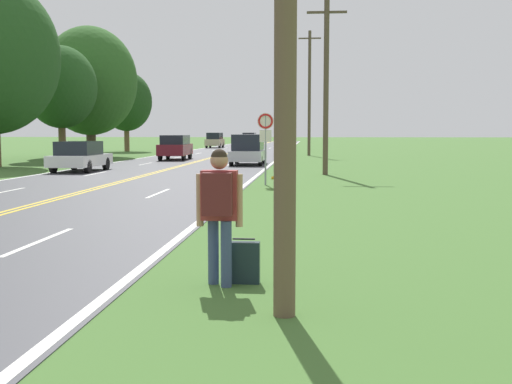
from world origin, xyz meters
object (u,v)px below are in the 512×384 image
(traffic_sign, at_px, (266,131))
(car_champagne_van_distant, at_px, (215,140))
(hitchhiker_person, at_px, (219,203))
(car_red_suv_horizon, at_px, (249,138))
(tree_left_verge, at_px, (90,81))
(suitcase, at_px, (244,263))
(tree_far_back, at_px, (61,87))
(car_maroon_suv_receding, at_px, (175,147))
(fire_hydrant, at_px, (278,177))
(car_white_sedan_mid_near, at_px, (80,156))
(car_silver_van_mid_far, at_px, (248,149))
(tree_behind_sign, at_px, (126,102))

(traffic_sign, height_order, car_champagne_van_distant, traffic_sign)
(hitchhiker_person, bearing_deg, car_red_suv_horizon, 5.68)
(traffic_sign, distance_m, tree_left_verge, 29.84)
(suitcase, xyz_separation_m, tree_far_back, (-16.11, 34.18, 4.66))
(hitchhiker_person, height_order, car_champagne_van_distant, car_champagne_van_distant)
(traffic_sign, distance_m, tree_far_back, 24.37)
(car_maroon_suv_receding, bearing_deg, car_red_suv_horizon, -3.05)
(fire_hydrant, xyz_separation_m, tree_left_verge, (-16.07, 26.74, 5.42))
(tree_far_back, xyz_separation_m, car_white_sedan_mid_near, (5.57, -11.71, -4.18))
(suitcase, xyz_separation_m, car_silver_van_mid_far, (-2.89, 29.40, 0.65))
(tree_left_verge, bearing_deg, car_red_suv_horizon, 78.98)
(hitchhiker_person, xyz_separation_m, suitcase, (0.30, 0.17, -0.81))
(suitcase, xyz_separation_m, tree_behind_sign, (-17.26, 53.34, 4.57))
(car_maroon_suv_receding, bearing_deg, car_white_sedan_mid_near, 168.94)
(car_silver_van_mid_far, height_order, car_maroon_suv_receding, car_silver_van_mid_far)
(tree_far_back, bearing_deg, car_maroon_suv_receding, 10.07)
(tree_left_verge, height_order, tree_behind_sign, tree_left_verge)
(tree_behind_sign, xyz_separation_m, car_red_suv_horizon, (9.16, 29.69, -3.93))
(tree_left_verge, relative_size, tree_behind_sign, 1.30)
(tree_behind_sign, height_order, car_white_sedan_mid_near, tree_behind_sign)
(fire_hydrant, bearing_deg, car_champagne_van_distant, 101.03)
(fire_hydrant, height_order, tree_left_verge, tree_left_verge)
(car_maroon_suv_receding, distance_m, car_red_suv_horizon, 47.52)
(fire_hydrant, relative_size, tree_left_verge, 0.08)
(traffic_sign, distance_m, car_maroon_suv_receding, 21.57)
(hitchhiker_person, height_order, car_white_sedan_mid_near, hitchhiker_person)
(car_white_sedan_mid_near, bearing_deg, traffic_sign, -125.52)
(tree_left_verge, height_order, car_red_suv_horizon, tree_left_verge)
(tree_behind_sign, xyz_separation_m, car_champagne_van_distant, (6.64, 13.52, -3.92))
(car_champagne_van_distant, bearing_deg, tree_behind_sign, 154.32)
(tree_behind_sign, xyz_separation_m, car_maroon_suv_receding, (8.68, -17.82, -3.92))
(fire_hydrant, xyz_separation_m, car_red_suv_horizon, (-7.81, 69.16, 0.50))
(hitchhiker_person, relative_size, tree_far_back, 0.23)
(tree_far_back, bearing_deg, hitchhiker_person, -65.28)
(fire_hydrant, relative_size, car_red_suv_horizon, 0.17)
(hitchhiker_person, bearing_deg, traffic_sign, 2.32)
(hitchhiker_person, relative_size, tree_behind_sign, 0.23)
(fire_hydrant, relative_size, tree_far_back, 0.11)
(car_white_sedan_mid_near, distance_m, car_champagne_van_distant, 44.39)
(tree_far_back, height_order, car_silver_van_mid_far, tree_far_back)
(car_white_sedan_mid_near, bearing_deg, car_red_suv_horizon, -1.78)
(tree_far_back, distance_m, car_maroon_suv_receding, 8.65)
(tree_left_verge, xyz_separation_m, car_maroon_suv_receding, (7.78, -5.10, -4.92))
(tree_far_back, distance_m, car_champagne_van_distant, 33.38)
(car_silver_van_mid_far, bearing_deg, car_champagne_van_distant, -168.38)
(tree_behind_sign, bearing_deg, car_silver_van_mid_far, -59.04)
(car_red_suv_horizon, bearing_deg, tree_far_back, 170.51)
(suitcase, relative_size, car_white_sedan_mid_near, 0.14)
(car_maroon_suv_receding, bearing_deg, suitcase, -168.90)
(hitchhiker_person, height_order, suitcase, hitchhiker_person)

